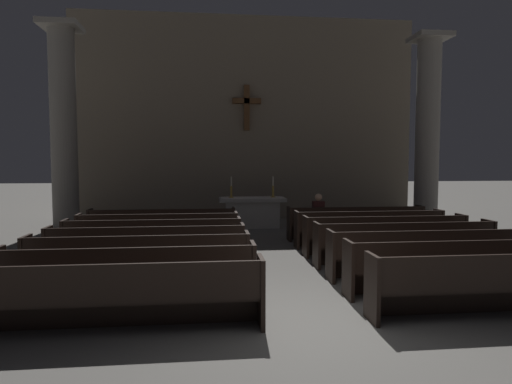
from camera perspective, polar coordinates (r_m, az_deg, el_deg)
The scene contains 22 objects.
ground_plane at distance 6.43m, azimuth 7.79°, elevation -16.35°, with size 80.00×80.00×0.00m, color #66635E.
pew_left_row_1 at distance 6.18m, azimuth -17.66°, elevation -12.67°, with size 3.88×0.50×0.95m.
pew_left_row_2 at distance 7.18m, azimuth -15.98°, elevation -10.30°, with size 3.88×0.50×0.95m.
pew_left_row_3 at distance 8.18m, azimuth -14.73°, elevation -8.50°, with size 3.88×0.50×0.95m.
pew_left_row_4 at distance 9.20m, azimuth -13.77°, elevation -7.09°, with size 3.88×0.50×0.95m.
pew_left_row_5 at distance 10.22m, azimuth -13.00°, elevation -5.97°, with size 3.88×0.50×0.95m.
pew_left_row_6 at distance 11.25m, azimuth -12.37°, elevation -5.04°, with size 3.88×0.50×0.95m.
pew_left_row_7 at distance 12.28m, azimuth -11.85°, elevation -4.27°, with size 3.88×0.50×0.95m.
pew_right_row_1 at distance 7.36m, azimuth 29.01°, elevation -10.30°, with size 3.88×0.50×0.95m.
pew_right_row_2 at distance 8.21m, azimuth 24.75°, elevation -8.70°, with size 3.88×0.50×0.95m.
pew_right_row_3 at distance 9.10m, azimuth 21.33°, elevation -7.37°, with size 3.88×0.50×0.95m.
pew_right_row_4 at distance 10.03m, azimuth 18.55°, elevation -6.27°, with size 3.88×0.50×0.95m.
pew_right_row_5 at distance 10.97m, azimuth 16.25°, elevation -5.34°, with size 3.88×0.50×0.95m.
pew_right_row_6 at distance 11.93m, azimuth 14.32°, elevation -4.55°, with size 3.88×0.50×0.95m.
pew_right_row_7 at distance 12.91m, azimuth 12.69°, elevation -3.88°, with size 3.88×0.50×0.95m.
column_left_second at distance 14.88m, azimuth -23.44°, elevation 7.04°, with size 1.16×1.16×6.37m.
column_right_second at distance 16.00m, azimuth 21.14°, elevation 6.87°, with size 1.16×1.16×6.37m.
altar at distance 14.86m, azimuth -0.48°, elevation -2.53°, with size 2.20×0.90×1.01m.
candlestick_left at distance 14.74m, azimuth -3.19°, elevation 0.15°, with size 0.16×0.16×0.70m.
candlestick_right at distance 14.88m, azimuth 2.20°, elevation 0.19°, with size 0.16×0.16×0.70m.
apse_with_cross at distance 17.13m, azimuth -1.27°, elevation 9.40°, with size 12.91×0.45×7.66m.
lone_worshipper at distance 12.61m, azimuth 7.91°, elevation -3.02°, with size 0.32×0.43×1.32m.
Camera 1 is at (-1.48, -5.85, 2.24)m, focal length 31.16 mm.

